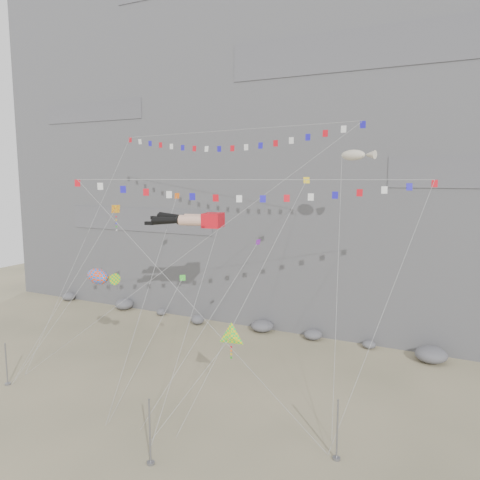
{
  "coord_description": "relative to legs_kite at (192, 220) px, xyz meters",
  "views": [
    {
      "loc": [
        20.42,
        -30.33,
        17.72
      ],
      "look_at": [
        1.1,
        9.0,
        11.62
      ],
      "focal_mm": 35.0,
      "sensor_mm": 36.0,
      "label": 1
    }
  ],
  "objects": [
    {
      "name": "delta_kite",
      "position": [
        8.23,
        -8.19,
        -7.43
      ],
      "size": [
        4.46,
        6.02,
        8.95
      ],
      "color": "yellow",
      "rests_on": "ground"
    },
    {
      "name": "flag_banner_lower",
      "position": [
        7.86,
        -3.98,
        3.75
      ],
      "size": [
        25.59,
        10.93,
        20.13
      ],
      "color": "red",
      "rests_on": "ground"
    },
    {
      "name": "anchor_pole_center",
      "position": [
        6.34,
        -15.36,
        -11.46
      ],
      "size": [
        0.12,
        0.12,
        4.27
      ],
      "primitive_type": "cylinder",
      "color": "slate",
      "rests_on": "ground"
    },
    {
      "name": "anchor_pole_left",
      "position": [
        -11.34,
        -11.75,
        -11.75
      ],
      "size": [
        0.12,
        0.12,
        3.7
      ],
      "primitive_type": "cylinder",
      "color": "slate",
      "rests_on": "ground"
    },
    {
      "name": "harlequin_kite",
      "position": [
        -6.83,
        -2.68,
        0.87
      ],
      "size": [
        5.73,
        9.13,
        17.37
      ],
      "color": "red",
      "rests_on": "ground"
    },
    {
      "name": "small_kite_c",
      "position": [
        2.44,
        -5.7,
        -4.34
      ],
      "size": [
        2.4,
        7.83,
        11.98
      ],
      "color": "#22A118",
      "rests_on": "ground"
    },
    {
      "name": "small_kite_b",
      "position": [
        7.6,
        -2.52,
        -1.63
      ],
      "size": [
        4.91,
        10.89,
        16.61
      ],
      "color": "purple",
      "rests_on": "ground"
    },
    {
      "name": "cliff",
      "position": [
        2.65,
        25.44,
        11.4
      ],
      "size": [
        80.0,
        28.0,
        50.0
      ],
      "primitive_type": "cube",
      "color": "slate",
      "rests_on": "ground"
    },
    {
      "name": "flag_banner_upper",
      "position": [
        1.94,
        2.98,
        8.25
      ],
      "size": [
        26.99,
        15.33,
        28.73
      ],
      "color": "red",
      "rests_on": "ground"
    },
    {
      "name": "fish_windsock",
      "position": [
        -5.6,
        -6.63,
        -4.62
      ],
      "size": [
        7.5,
        6.48,
        11.59
      ],
      "color": "#FF400D",
      "rests_on": "ground"
    },
    {
      "name": "blimp_windsock",
      "position": [
        13.83,
        3.95,
        5.76
      ],
      "size": [
        3.82,
        13.17,
        22.87
      ],
      "color": "beige",
      "rests_on": "ground"
    },
    {
      "name": "legs_kite",
      "position": [
        0.0,
        0.0,
        0.0
      ],
      "size": [
        10.29,
        16.42,
        20.62
      ],
      "rotation": [
        0.0,
        0.0,
        0.2
      ],
      "color": "red",
      "rests_on": "ground"
    },
    {
      "name": "ground",
      "position": [
        2.65,
        -6.56,
        -13.6
      ],
      "size": [
        120.0,
        120.0,
        0.0
      ],
      "primitive_type": "plane",
      "color": "tan",
      "rests_on": "ground"
    },
    {
      "name": "small_kite_d",
      "position": [
        10.23,
        1.84,
        3.36
      ],
      "size": [
        4.88,
        15.05,
        22.81
      ],
      "color": "gold",
      "rests_on": "ground"
    },
    {
      "name": "anchor_pole_right",
      "position": [
        16.53,
        -9.83,
        -11.6
      ],
      "size": [
        0.12,
        0.12,
        3.99
      ],
      "primitive_type": "cylinder",
      "color": "slate",
      "rests_on": "ground"
    },
    {
      "name": "talus_boulders",
      "position": [
        2.65,
        10.44,
        -13.0
      ],
      "size": [
        60.0,
        3.0,
        1.2
      ],
      "primitive_type": null,
      "color": "slate",
      "rests_on": "ground"
    },
    {
      "name": "small_kite_a",
      "position": [
        -3.38,
        2.41,
        1.77
      ],
      "size": [
        4.86,
        16.51,
        22.64
      ],
      "color": "orange",
      "rests_on": "ground"
    }
  ]
}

